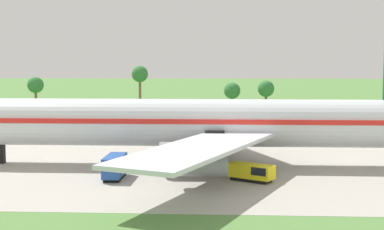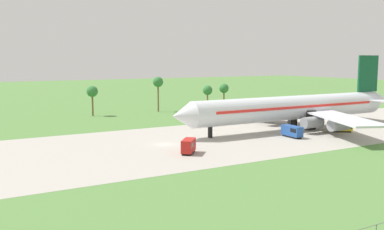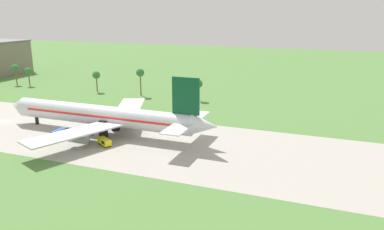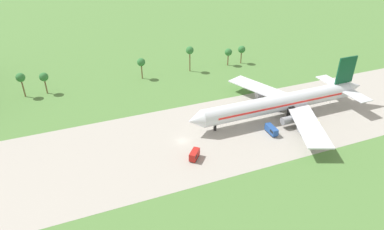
{
  "view_description": "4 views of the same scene",
  "coord_description": "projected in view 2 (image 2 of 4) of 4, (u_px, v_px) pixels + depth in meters",
  "views": [
    {
      "loc": [
        42.18,
        -73.85,
        14.28
      ],
      "look_at": [
        38.03,
        1.94,
        6.63
      ],
      "focal_mm": 55.0,
      "sensor_mm": 36.0,
      "label": 1
    },
    {
      "loc": [
        -39.17,
        -80.64,
        17.92
      ],
      "look_at": [
        7.82,
        1.94,
        5.63
      ],
      "focal_mm": 40.0,
      "sensor_mm": 36.0,
      "label": 2
    },
    {
      "loc": [
        104.06,
        -91.48,
        36.53
      ],
      "look_at": [
        68.24,
        1.94,
        8.72
      ],
      "focal_mm": 35.0,
      "sensor_mm": 36.0,
      "label": 3
    },
    {
      "loc": [
        -31.46,
        -87.24,
        63.71
      ],
      "look_at": [
        5.39,
        5.0,
        6.0
      ],
      "focal_mm": 32.0,
      "sensor_mm": 36.0,
      "label": 4
    }
  ],
  "objects": [
    {
      "name": "ground_plane",
      "position": [
        165.0,
        145.0,
        91.01
      ],
      "size": [
        600.0,
        600.0,
        0.0
      ],
      "primitive_type": "plane",
      "color": "#517F3D"
    },
    {
      "name": "palm_tree_row",
      "position": [
        106.0,
        91.0,
        138.87
      ],
      "size": [
        103.3,
        3.6,
        12.15
      ],
      "color": "brown",
      "rests_on": "ground_plane"
    },
    {
      "name": "jet_airliner",
      "position": [
        298.0,
        107.0,
        111.48
      ],
      "size": [
        73.06,
        57.57,
        19.2
      ],
      "color": "silver",
      "rests_on": "ground_plane"
    },
    {
      "name": "taxiway_strip",
      "position": [
        165.0,
        144.0,
        91.01
      ],
      "size": [
        320.0,
        44.0,
        0.02
      ],
      "color": "#A8A399",
      "rests_on": "ground_plane"
    },
    {
      "name": "fuel_truck",
      "position": [
        342.0,
        128.0,
        106.67
      ],
      "size": [
        5.59,
        4.48,
        1.97
      ],
      "color": "black",
      "rests_on": "ground_plane"
    },
    {
      "name": "catering_van",
      "position": [
        188.0,
        146.0,
        81.83
      ],
      "size": [
        4.55,
        4.78,
        2.82
      ],
      "color": "black",
      "rests_on": "ground_plane"
    },
    {
      "name": "baggage_tug",
      "position": [
        292.0,
        131.0,
        99.13
      ],
      "size": [
        2.12,
        5.55,
        2.72
      ],
      "color": "black",
      "rests_on": "ground_plane"
    }
  ]
}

